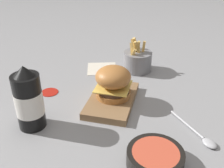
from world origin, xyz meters
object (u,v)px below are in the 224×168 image
ketchup_bottle (29,100)px  burger (113,82)px  side_bowl (155,158)px  fries_basket (137,61)px  spoon (202,137)px  serving_board (112,100)px

ketchup_bottle → burger: bearing=132.7°
burger → side_bowl: (0.25, 0.17, -0.06)m
burger → fries_basket: fries_basket is taller
spoon → ketchup_bottle: bearing=-123.2°
serving_board → side_bowl: side_bowl is taller
burger → ketchup_bottle: 0.27m
ketchup_bottle → spoon: 0.50m
spoon → fries_basket: bearing=172.3°
burger → fries_basket: (-0.26, 0.04, -0.03)m
burger → fries_basket: 0.27m
fries_basket → ketchup_bottle: bearing=-28.2°
ketchup_bottle → spoon: (-0.06, 0.49, -0.08)m
serving_board → burger: 0.07m
serving_board → side_bowl: size_ratio=1.70×
ketchup_bottle → fries_basket: bearing=151.8°
serving_board → ketchup_bottle: size_ratio=1.22×
serving_board → spoon: (0.12, 0.29, -0.01)m
ketchup_bottle → side_bowl: (0.07, 0.37, -0.07)m
burger → spoon: (0.13, 0.29, -0.07)m
side_bowl → ketchup_bottle: bearing=-100.4°
fries_basket → side_bowl: (0.52, 0.13, -0.02)m
ketchup_bottle → side_bowl: size_ratio=1.39×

